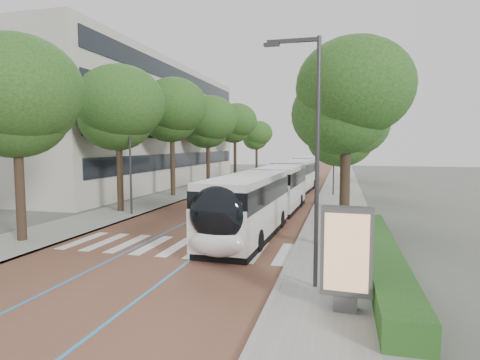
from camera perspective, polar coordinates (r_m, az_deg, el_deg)
The scene contains 20 objects.
ground at distance 18.32m, azimuth -10.79°, elevation -10.07°, with size 160.00×160.00×0.00m, color #51544C.
road at distance 56.70m, azimuth 6.63°, elevation 0.19°, with size 11.00×140.00×0.02m, color brown.
sidewalk_left at distance 58.18m, azimuth -0.71°, elevation 0.39°, with size 4.00×140.00×0.12m, color gray.
sidewalk_right at distance 56.19m, azimuth 14.23°, elevation 0.07°, with size 4.00×140.00×0.12m, color gray.
kerb_left at distance 57.71m, azimuth 1.11°, elevation 0.35°, with size 0.20×140.00×0.14m, color gray.
kerb_right at distance 56.22m, azimuth 12.30°, elevation 0.11°, with size 0.20×140.00×0.14m, color gray.
zebra_crossing at distance 19.11m, azimuth -8.95°, elevation -9.33°, with size 10.55×3.60×0.01m.
lane_line_left at distance 56.93m, azimuth 5.04°, elevation 0.23°, with size 0.12×126.00×0.01m, color #2680C2.
lane_line_right at distance 56.51m, azimuth 8.24°, elevation 0.17°, with size 0.12×126.00×0.01m, color #2680C2.
office_building at distance 51.69m, azimuth -17.35°, elevation 7.29°, with size 18.11×40.00×14.00m.
hedge at distance 16.61m, azimuth 19.43°, elevation -9.99°, with size 1.20×14.00×0.80m, color #1A4919.
streetlight_near at distance 13.03m, azimuth 10.18°, elevation 5.29°, with size 1.82×0.20×8.00m.
streetlight_far at distance 38.00m, azimuth 12.97°, elevation 5.00°, with size 1.82×0.20×8.00m.
lamp_post_left at distance 27.62m, azimuth -15.35°, elevation 3.54°, with size 0.14×0.14×8.00m, color #313134.
trees_left at distance 41.90m, azimuth -6.82°, elevation 8.18°, with size 6.26×60.58×10.18m.
trees_right at distance 39.49m, azimuth 14.63°, elevation 6.73°, with size 5.65×47.28×8.68m.
lead_bus at distance 23.94m, azimuth 3.49°, elevation -2.47°, with size 3.17×18.47×3.20m.
bus_queued_0 at distance 39.79m, azimuth 7.96°, elevation 0.47°, with size 3.28×12.53×3.20m.
bus_queued_1 at distance 52.93m, azimuth 9.32°, elevation 1.56°, with size 2.76×12.44×3.20m.
ad_panel at distance 11.70m, azimuth 14.91°, elevation -10.43°, with size 1.43×0.58×2.93m.
Camera 1 is at (7.58, -15.99, 4.74)m, focal length 30.00 mm.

